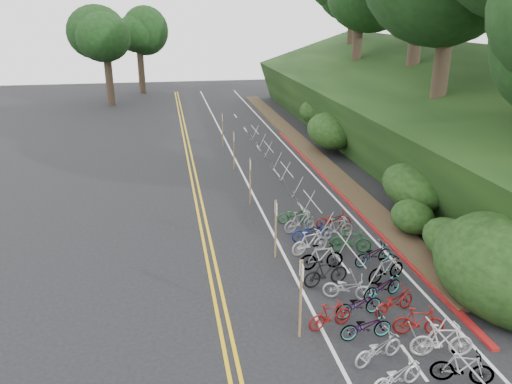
{
  "coord_description": "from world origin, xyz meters",
  "views": [
    {
      "loc": [
        -3.42,
        -12.69,
        9.43
      ],
      "look_at": [
        0.58,
        9.27,
        1.3
      ],
      "focal_mm": 35.0,
      "sensor_mm": 36.0,
      "label": 1
    }
  ],
  "objects": [
    {
      "name": "signpost_near",
      "position": [
        0.2,
        -0.25,
        1.51
      ],
      "size": [
        0.08,
        0.4,
        2.64
      ],
      "color": "brown",
      "rests_on": "ground"
    },
    {
      "name": "embankment",
      "position": [
        12.96,
        19.04,
        2.57
      ],
      "size": [
        14.3,
        48.14,
        9.11
      ],
      "color": "black",
      "rests_on": "ground"
    },
    {
      "name": "road_markings",
      "position": [
        0.63,
        10.1,
        0.0
      ],
      "size": [
        7.47,
        80.0,
        0.01
      ],
      "color": "gold",
      "rests_on": "ground"
    },
    {
      "name": "bike_rack_front",
      "position": [
        3.49,
        -3.14,
        0.92
      ],
      "size": [
        1.19,
        2.9,
        1.28
      ],
      "color": "#A7A7A8",
      "rests_on": "ground"
    },
    {
      "name": "signposts_rest",
      "position": [
        0.6,
        14.0,
        1.43
      ],
      "size": [
        0.08,
        18.4,
        2.5
      ],
      "color": "brown",
      "rests_on": "ground"
    },
    {
      "name": "red_curb",
      "position": [
        5.7,
        12.0,
        0.05
      ],
      "size": [
        0.25,
        28.0,
        0.1
      ],
      "primitive_type": "cube",
      "color": "maroon",
      "rests_on": "ground"
    },
    {
      "name": "bike_racks_rest",
      "position": [
        3.0,
        13.0,
        0.85
      ],
      "size": [
        1.14,
        23.0,
        1.17
      ],
      "color": "#A7A7A8",
      "rests_on": "ground"
    },
    {
      "name": "ground",
      "position": [
        0.0,
        0.0,
        0.0
      ],
      "size": [
        120.0,
        120.0,
        0.0
      ],
      "primitive_type": "plane",
      "color": "black",
      "rests_on": "ground"
    },
    {
      "name": "bike_valet",
      "position": [
        2.98,
        2.37,
        0.47
      ],
      "size": [
        3.21,
        12.89,
        1.09
      ],
      "color": "beige",
      "rests_on": "ground"
    },
    {
      "name": "bike_front",
      "position": [
        1.26,
        0.02,
        0.46
      ],
      "size": [
        0.74,
        1.57,
        0.91
      ],
      "primitive_type": "imported",
      "rotation": [
        0.0,
        0.0,
        1.78
      ],
      "color": "maroon",
      "rests_on": "ground"
    }
  ]
}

